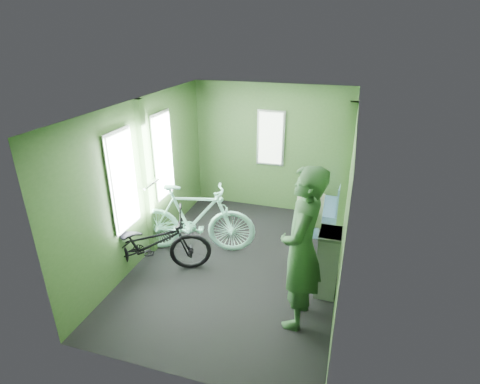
# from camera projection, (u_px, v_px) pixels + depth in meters

# --- Properties ---
(room) EXTENTS (4.00, 4.02, 2.31)m
(room) POSITION_uv_depth(u_px,v_px,m) (236.00, 170.00, 4.90)
(room) COLOR black
(room) RESTS_ON ground
(bicycle_black) EXTENTS (1.84, 1.29, 0.95)m
(bicycle_black) POSITION_uv_depth(u_px,v_px,m) (151.00, 271.00, 5.27)
(bicycle_black) COLOR black
(bicycle_black) RESTS_ON ground
(bicycle_mint) EXTENTS (1.92, 0.99, 1.14)m
(bicycle_mint) POSITION_uv_depth(u_px,v_px,m) (195.00, 250.00, 5.76)
(bicycle_mint) COLOR #92E8CF
(bicycle_mint) RESTS_ON ground
(passenger) EXTENTS (0.50, 0.74, 1.91)m
(passenger) POSITION_uv_depth(u_px,v_px,m) (302.00, 249.00, 4.03)
(passenger) COLOR #274829
(passenger) RESTS_ON ground
(waste_box) EXTENTS (0.26, 0.37, 0.89)m
(waste_box) POSITION_uv_depth(u_px,v_px,m) (327.00, 263.00, 4.69)
(waste_box) COLOR gray
(waste_box) RESTS_ON ground
(bench_seat) EXTENTS (0.54, 0.89, 0.90)m
(bench_seat) POSITION_uv_depth(u_px,v_px,m) (328.00, 214.00, 6.30)
(bench_seat) COLOR #294258
(bench_seat) RESTS_ON ground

